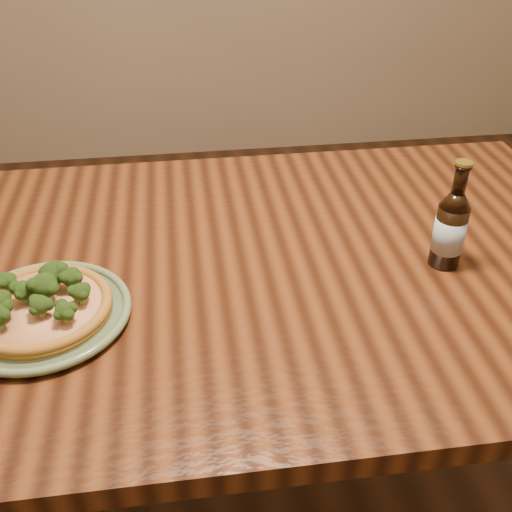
{
  "coord_description": "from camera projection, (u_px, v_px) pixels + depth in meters",
  "views": [
    {
      "loc": [
        -0.04,
        -0.8,
        1.38
      ],
      "look_at": [
        0.08,
        0.01,
        0.82
      ],
      "focal_mm": 42.0,
      "sensor_mm": 36.0,
      "label": 1
    }
  ],
  "objects": [
    {
      "name": "table",
      "position": [
        210.0,
        303.0,
        1.15
      ],
      "size": [
        1.6,
        0.9,
        0.75
      ],
      "color": "#4F2711",
      "rests_on": "ground"
    },
    {
      "name": "plate",
      "position": [
        43.0,
        314.0,
        0.96
      ],
      "size": [
        0.28,
        0.28,
        0.02
      ],
      "rotation": [
        0.0,
        0.0,
        0.34
      ],
      "color": "#5C714E",
      "rests_on": "table"
    },
    {
      "name": "pizza",
      "position": [
        41.0,
        305.0,
        0.95
      ],
      "size": [
        0.22,
        0.22,
        0.07
      ],
      "rotation": [
        0.0,
        0.0,
        -0.26
      ],
      "color": "#9C6823",
      "rests_on": "plate"
    },
    {
      "name": "beer_bottle",
      "position": [
        450.0,
        228.0,
        1.06
      ],
      "size": [
        0.06,
        0.06,
        0.2
      ],
      "rotation": [
        0.0,
        0.0,
        -0.17
      ],
      "color": "black",
      "rests_on": "table"
    }
  ]
}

